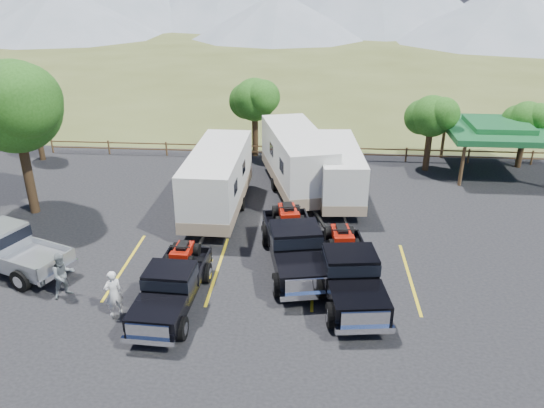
# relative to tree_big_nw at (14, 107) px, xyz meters

# --- Properties ---
(ground) EXTENTS (320.00, 320.00, 0.00)m
(ground) POSITION_rel_tree_big_nw_xyz_m (12.55, -9.03, -5.60)
(ground) COLOR #454C20
(ground) RESTS_ON ground
(asphalt_lot) EXTENTS (44.00, 34.00, 0.04)m
(asphalt_lot) POSITION_rel_tree_big_nw_xyz_m (12.55, -6.03, -5.58)
(asphalt_lot) COLOR black
(asphalt_lot) RESTS_ON ground
(stall_lines) EXTENTS (12.12, 5.50, 0.01)m
(stall_lines) POSITION_rel_tree_big_nw_xyz_m (12.55, -5.03, -5.55)
(stall_lines) COLOR gold
(stall_lines) RESTS_ON asphalt_lot
(tree_big_nw) EXTENTS (5.54, 5.18, 7.84)m
(tree_big_nw) POSITION_rel_tree_big_nw_xyz_m (0.00, 0.00, 0.00)
(tree_big_nw) COLOR black
(tree_big_nw) RESTS_ON ground
(tree_ne_a) EXTENTS (3.11, 2.92, 4.76)m
(tree_ne_a) POSITION_rel_tree_big_nw_xyz_m (21.52, 7.99, -2.11)
(tree_ne_a) COLOR black
(tree_ne_a) RESTS_ON ground
(tree_ne_b) EXTENTS (2.77, 2.59, 4.27)m
(tree_ne_b) POSITION_rel_tree_big_nw_xyz_m (27.52, 8.99, -2.47)
(tree_ne_b) COLOR black
(tree_ne_b) RESTS_ON ground
(tree_north) EXTENTS (3.46, 3.24, 5.25)m
(tree_north) POSITION_rel_tree_big_nw_xyz_m (10.52, 9.99, -1.76)
(tree_north) COLOR black
(tree_north) RESTS_ON ground
(tree_nw_small) EXTENTS (2.59, 2.43, 3.85)m
(tree_nw_small) POSITION_rel_tree_big_nw_xyz_m (-3.48, 7.99, -2.81)
(tree_nw_small) COLOR black
(tree_nw_small) RESTS_ON ground
(rail_fence) EXTENTS (36.12, 0.12, 1.00)m
(rail_fence) POSITION_rel_tree_big_nw_xyz_m (14.55, 9.47, -4.99)
(rail_fence) COLOR brown
(rail_fence) RESTS_ON ground
(pavilion) EXTENTS (6.20, 6.20, 3.22)m
(pavilion) POSITION_rel_tree_big_nw_xyz_m (25.55, 7.97, -2.81)
(pavilion) COLOR brown
(pavilion) RESTS_ON ground
(rig_left) EXTENTS (2.19, 5.72, 1.89)m
(rig_left) POSITION_rel_tree_big_nw_xyz_m (9.35, -7.67, -4.65)
(rig_left) COLOR black
(rig_left) RESTS_ON asphalt_lot
(rig_center) EXTENTS (3.30, 6.78, 2.17)m
(rig_center) POSITION_rel_tree_big_nw_xyz_m (13.73, -4.40, -4.51)
(rig_center) COLOR black
(rig_center) RESTS_ON asphalt_lot
(rig_right) EXTENTS (2.85, 6.53, 2.11)m
(rig_right) POSITION_rel_tree_big_nw_xyz_m (15.91, -6.29, -4.54)
(rig_right) COLOR black
(rig_right) RESTS_ON asphalt_lot
(trailer_left) EXTENTS (2.60, 9.56, 3.33)m
(trailer_left) POSITION_rel_tree_big_nw_xyz_m (9.64, 0.70, -3.82)
(trailer_left) COLOR silver
(trailer_left) RESTS_ON asphalt_lot
(trailer_center) EXTENTS (4.60, 9.93, 3.46)m
(trailer_center) POSITION_rel_tree_big_nw_xyz_m (13.54, 3.87, -3.75)
(trailer_center) COLOR silver
(trailer_center) RESTS_ON asphalt_lot
(trailer_right) EXTENTS (2.73, 8.54, 2.96)m
(trailer_right) POSITION_rel_tree_big_nw_xyz_m (15.80, 2.97, -4.01)
(trailer_right) COLOR silver
(trailer_right) RESTS_ON asphalt_lot
(pickup_silver) EXTENTS (6.56, 4.11, 1.88)m
(pickup_silver) POSITION_rel_tree_big_nw_xyz_m (1.65, -5.60, -4.58)
(pickup_silver) COLOR #A2A6AB
(pickup_silver) RESTS_ON asphalt_lot
(person_a) EXTENTS (0.79, 0.77, 1.82)m
(person_a) POSITION_rel_tree_big_nw_xyz_m (7.37, -8.46, -4.64)
(person_a) COLOR silver
(person_a) RESTS_ON asphalt_lot
(person_b) EXTENTS (1.12, 1.12, 1.83)m
(person_b) POSITION_rel_tree_big_nw_xyz_m (5.02, -7.41, -4.64)
(person_b) COLOR slate
(person_b) RESTS_ON asphalt_lot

